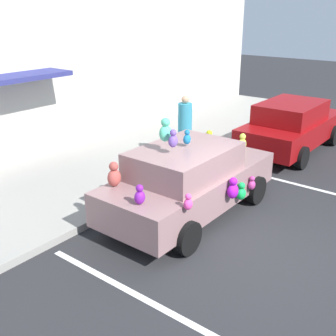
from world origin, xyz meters
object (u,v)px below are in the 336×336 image
(parked_sedan_behind, at_px, (292,126))
(pedestrian_walking_past, at_px, (185,129))
(teddy_bear_on_sidewalk, at_px, (151,160))
(plush_covered_car, at_px, (189,179))

(parked_sedan_behind, distance_m, pedestrian_walking_past, 3.46)
(teddy_bear_on_sidewalk, xyz_separation_m, pedestrian_walking_past, (1.56, 0.06, 0.45))
(parked_sedan_behind, bearing_deg, pedestrian_walking_past, 145.25)
(plush_covered_car, relative_size, parked_sedan_behind, 0.98)
(plush_covered_car, distance_m, pedestrian_walking_past, 3.24)
(parked_sedan_behind, height_order, teddy_bear_on_sidewalk, parked_sedan_behind)
(parked_sedan_behind, xyz_separation_m, pedestrian_walking_past, (-2.84, 1.97, 0.18))
(parked_sedan_behind, bearing_deg, teddy_bear_on_sidewalk, 156.58)
(plush_covered_car, xyz_separation_m, parked_sedan_behind, (5.40, 0.01, -0.01))
(plush_covered_car, bearing_deg, parked_sedan_behind, 0.09)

